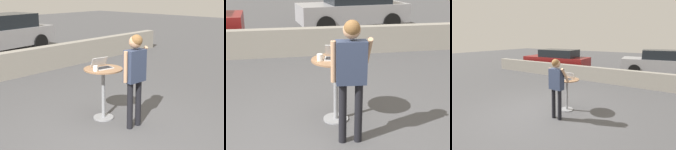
# 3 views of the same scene
# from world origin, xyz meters

# --- Properties ---
(ground_plane) EXTENTS (50.00, 50.00, 0.00)m
(ground_plane) POSITION_xyz_m (0.00, 0.00, 0.00)
(ground_plane) COLOR #4C4C4F
(pavement_kerb) EXTENTS (15.40, 0.35, 0.77)m
(pavement_kerb) POSITION_xyz_m (0.00, 4.80, 0.38)
(pavement_kerb) COLOR gray
(pavement_kerb) RESTS_ON ground_plane
(cafe_table) EXTENTS (0.75, 0.75, 1.02)m
(cafe_table) POSITION_xyz_m (0.48, 0.74, 0.73)
(cafe_table) COLOR gray
(cafe_table) RESTS_ON ground_plane
(laptop) EXTENTS (0.41, 0.39, 0.20)m
(laptop) POSITION_xyz_m (0.49, 0.78, 1.07)
(laptop) COLOR silver
(laptop) RESTS_ON cafe_table
(coffee_mug) EXTENTS (0.13, 0.09, 0.10)m
(coffee_mug) POSITION_xyz_m (0.23, 0.70, 1.08)
(coffee_mug) COLOR white
(coffee_mug) RESTS_ON cafe_table
(standing_person) EXTENTS (0.56, 0.36, 1.74)m
(standing_person) POSITION_xyz_m (0.56, 0.04, 1.11)
(standing_person) COLOR black
(standing_person) RESTS_ON ground_plane
(parked_car_near_street) EXTENTS (4.41, 2.28, 1.57)m
(parked_car_near_street) POSITION_xyz_m (2.49, 8.33, 0.81)
(parked_car_near_street) COLOR #9E9EA3
(parked_car_near_street) RESTS_ON ground_plane
(parked_car_further_down) EXTENTS (4.64, 2.08, 1.50)m
(parked_car_further_down) POSITION_xyz_m (-3.72, 6.23, 0.79)
(parked_car_further_down) COLOR maroon
(parked_car_further_down) RESTS_ON ground_plane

